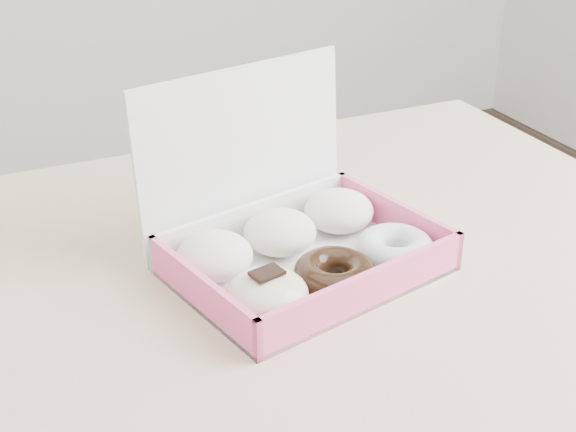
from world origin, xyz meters
name	(u,v)px	position (x,y,z in m)	size (l,w,h in m)	color
table	(240,325)	(0.00, 0.00, 0.67)	(1.20, 0.80, 0.75)	tan
donut_box	(295,241)	(0.07, -0.02, 0.78)	(0.34, 0.31, 0.22)	white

